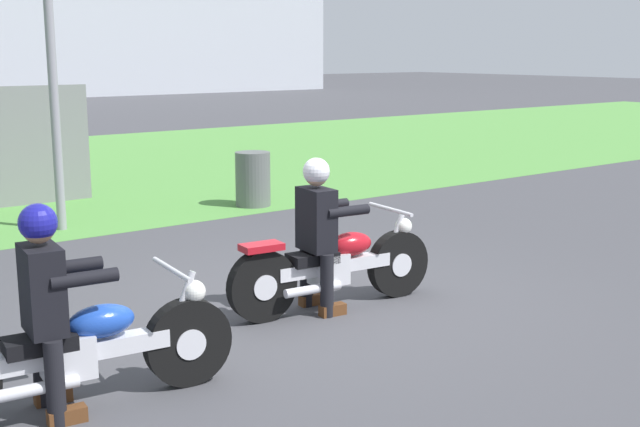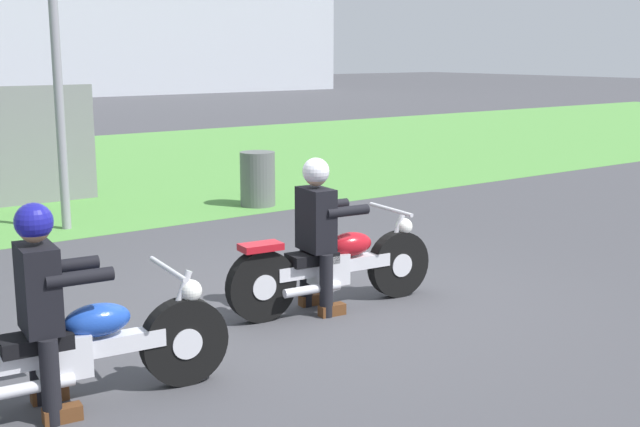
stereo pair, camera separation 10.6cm
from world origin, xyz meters
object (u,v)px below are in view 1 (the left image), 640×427
object	(u,v)px
rider_lead	(318,223)
motorcycle_follow	(77,353)
rider_follow	(46,294)
trash_can	(253,179)
motorcycle_lead	(334,267)

from	to	relation	value
rider_lead	motorcycle_follow	distance (m)	2.63
rider_lead	rider_follow	bearing A→B (deg)	-159.73
rider_lead	motorcycle_follow	world-z (taller)	rider_lead
rider_lead	rider_follow	world-z (taller)	rider_lead
rider_follow	trash_can	bearing A→B (deg)	53.14
rider_lead	trash_can	size ratio (longest dim) A/B	1.70
rider_follow	trash_can	distance (m)	7.30
rider_follow	motorcycle_lead	bearing A→B (deg)	19.08
motorcycle_lead	motorcycle_follow	world-z (taller)	motorcycle_lead
motorcycle_lead	trash_can	distance (m)	5.15
motorcycle_lead	rider_follow	xyz separation A→B (m)	(-2.83, -0.65, 0.42)
motorcycle_follow	motorcycle_lead	bearing A→B (deg)	20.27
motorcycle_follow	rider_follow	bearing A→B (deg)	179.15
motorcycle_follow	rider_follow	xyz separation A→B (m)	(-0.17, 0.02, 0.43)
rider_lead	trash_can	distance (m)	5.22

